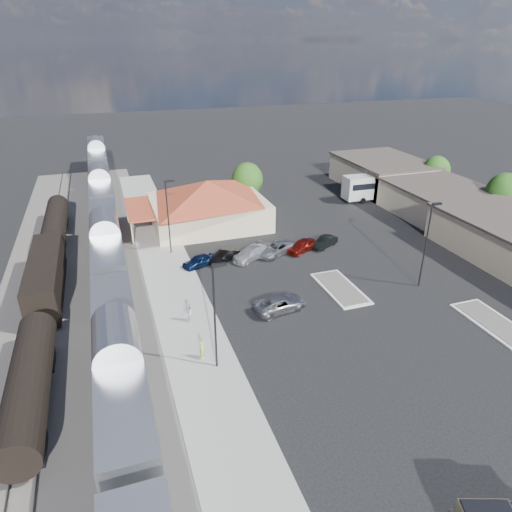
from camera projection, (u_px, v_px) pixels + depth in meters
name	position (u px, v px, depth m)	size (l,w,h in m)	color
ground	(313.00, 305.00, 43.69)	(280.00, 280.00, 0.00)	black
railbed	(82.00, 300.00, 44.42)	(16.00, 100.00, 0.12)	#4C4944
platform	(177.00, 295.00, 45.31)	(5.50, 92.00, 0.18)	gray
passenger_train	(108.00, 250.00, 48.32)	(3.00, 104.00, 5.55)	silver
freight_cars	(47.00, 279.00, 44.51)	(2.80, 46.00, 4.00)	black
station_depot	(208.00, 203.00, 61.56)	(18.35, 12.24, 6.20)	beige
buildings_east	(454.00, 206.00, 63.05)	(14.40, 51.40, 4.80)	#C6B28C
traffic_island_south	(340.00, 288.00, 46.51)	(3.30, 7.50, 0.21)	silver
traffic_island_north	(493.00, 322.00, 40.86)	(3.30, 7.50, 0.21)	silver
lamp_plat_s	(216.00, 309.00, 33.11)	(1.08, 0.25, 9.00)	black
lamp_plat_n	(168.00, 211.00, 51.93)	(1.08, 0.25, 9.00)	black
lamp_lot	(428.00, 238.00, 44.91)	(1.08, 0.25, 9.00)	black
tree_east_b	(504.00, 193.00, 62.00)	(4.94, 4.94, 6.96)	#382314
tree_east_c	(436.00, 171.00, 74.18)	(4.41, 4.41, 6.21)	#382314
tree_depot	(247.00, 180.00, 68.50)	(4.71, 4.71, 6.63)	#382314
suv	(280.00, 304.00, 42.61)	(2.37, 5.14, 1.43)	#97999F
coach_bus	(381.00, 185.00, 72.07)	(12.56, 3.04, 4.01)	white
person_a	(202.00, 350.00, 35.80)	(0.59, 0.39, 1.61)	#B9D141
person_b	(188.00, 313.00, 40.49)	(0.87, 0.68, 1.79)	silver
parked_car_a	(199.00, 261.00, 50.94)	(1.62, 4.01, 1.37)	#0D1D44
parked_car_b	(223.00, 256.00, 52.04)	(1.41, 4.06, 1.34)	black
parked_car_c	(251.00, 253.00, 52.68)	(2.03, 5.00, 1.45)	silver
parked_car_d	(276.00, 248.00, 53.87)	(2.39, 5.19, 1.44)	gray
parked_car_e	(302.00, 246.00, 54.53)	(1.74, 4.32, 1.47)	maroon
parked_car_f	(325.00, 242.00, 55.75)	(1.38, 3.97, 1.31)	black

